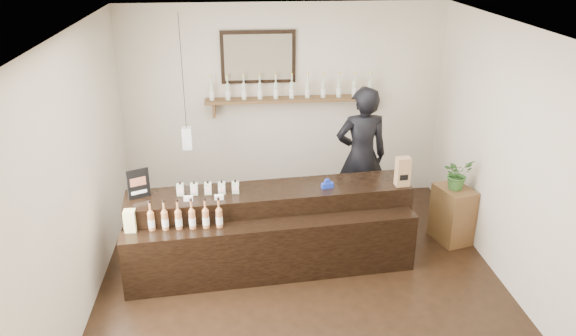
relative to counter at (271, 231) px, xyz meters
The scene contains 10 objects.
ground 0.79m from the counter, 60.87° to the right, with size 5.00×5.00×0.00m, color black.
room_shell 1.43m from the counter, 60.87° to the right, with size 5.00×5.00×5.00m.
back_wall_decor 2.24m from the counter, 84.62° to the left, with size 2.66×0.96×1.69m.
counter is the anchor object (origin of this frame).
promo_sign 1.59m from the counter, behind, with size 0.23×0.12×0.34m.
paper_bag 1.69m from the counter, ahead, with size 0.17×0.13×0.35m.
tape_dispenser 0.86m from the counter, ahead, with size 0.15×0.09×0.12m.
side_cabinet 2.35m from the counter, ahead, with size 0.48×0.57×0.72m.
potted_plant 2.40m from the counter, ahead, with size 0.35×0.30×0.39m, color #356729.
shopkeeper 1.71m from the counter, 37.69° to the left, with size 0.77×0.51×2.13m, color black.
Camera 1 is at (-0.65, -5.14, 3.65)m, focal length 35.00 mm.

